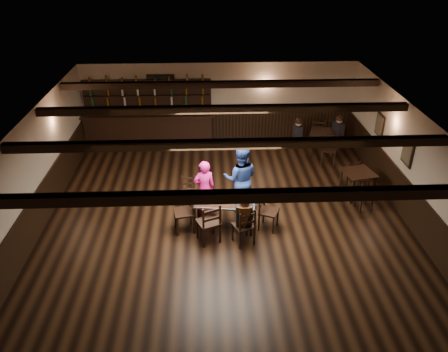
{
  "coord_description": "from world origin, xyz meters",
  "views": [
    {
      "loc": [
        -0.43,
        -8.92,
        6.24
      ],
      "look_at": [
        -0.05,
        0.2,
        1.21
      ],
      "focal_mm": 35.0,
      "sensor_mm": 36.0,
      "label": 1
    }
  ],
  "objects_px": {
    "man_blue": "(241,179)",
    "bar_counter": "(149,125)",
    "dining_table": "(224,204)",
    "cake": "(203,197)",
    "chair_near_left": "(210,221)",
    "chair_near_right": "(245,224)",
    "woman_pink": "(204,188)"
  },
  "relations": [
    {
      "from": "man_blue",
      "to": "bar_counter",
      "type": "bearing_deg",
      "value": -51.03
    },
    {
      "from": "man_blue",
      "to": "bar_counter",
      "type": "relative_size",
      "value": 0.41
    },
    {
      "from": "dining_table",
      "to": "cake",
      "type": "relative_size",
      "value": 4.79
    },
    {
      "from": "cake",
      "to": "chair_near_left",
      "type": "bearing_deg",
      "value": -78.82
    },
    {
      "from": "dining_table",
      "to": "chair_near_left",
      "type": "height_order",
      "value": "chair_near_left"
    },
    {
      "from": "dining_table",
      "to": "man_blue",
      "type": "distance_m",
      "value": 0.93
    },
    {
      "from": "dining_table",
      "to": "chair_near_right",
      "type": "distance_m",
      "value": 0.85
    },
    {
      "from": "chair_near_left",
      "to": "chair_near_right",
      "type": "xyz_separation_m",
      "value": [
        0.8,
        -0.1,
        -0.05
      ]
    },
    {
      "from": "woman_pink",
      "to": "bar_counter",
      "type": "bearing_deg",
      "value": -80.49
    },
    {
      "from": "chair_near_left",
      "to": "man_blue",
      "type": "relative_size",
      "value": 0.57
    },
    {
      "from": "cake",
      "to": "bar_counter",
      "type": "relative_size",
      "value": 0.07
    },
    {
      "from": "woman_pink",
      "to": "man_blue",
      "type": "height_order",
      "value": "man_blue"
    },
    {
      "from": "chair_near_left",
      "to": "cake",
      "type": "distance_m",
      "value": 0.77
    },
    {
      "from": "chair_near_right",
      "to": "man_blue",
      "type": "distance_m",
      "value": 1.54
    },
    {
      "from": "man_blue",
      "to": "bar_counter",
      "type": "distance_m",
      "value": 4.94
    },
    {
      "from": "chair_near_right",
      "to": "bar_counter",
      "type": "xyz_separation_m",
      "value": [
        -2.74,
        5.6,
        0.18
      ]
    },
    {
      "from": "dining_table",
      "to": "cake",
      "type": "bearing_deg",
      "value": 165.84
    },
    {
      "from": "man_blue",
      "to": "cake",
      "type": "bearing_deg",
      "value": 40.43
    },
    {
      "from": "dining_table",
      "to": "woman_pink",
      "type": "bearing_deg",
      "value": 128.2
    },
    {
      "from": "cake",
      "to": "bar_counter",
      "type": "distance_m",
      "value": 5.1
    },
    {
      "from": "chair_near_left",
      "to": "bar_counter",
      "type": "xyz_separation_m",
      "value": [
        -1.95,
        5.5,
        0.13
      ]
    },
    {
      "from": "bar_counter",
      "to": "woman_pink",
      "type": "bearing_deg",
      "value": -66.99
    },
    {
      "from": "chair_near_left",
      "to": "cake",
      "type": "relative_size",
      "value": 3.18
    },
    {
      "from": "dining_table",
      "to": "woman_pink",
      "type": "distance_m",
      "value": 0.76
    },
    {
      "from": "chair_near_right",
      "to": "chair_near_left",
      "type": "bearing_deg",
      "value": 172.79
    },
    {
      "from": "bar_counter",
      "to": "chair_near_left",
      "type": "bearing_deg",
      "value": -70.51
    },
    {
      "from": "chair_near_left",
      "to": "dining_table",
      "type": "bearing_deg",
      "value": 60.51
    },
    {
      "from": "man_blue",
      "to": "cake",
      "type": "height_order",
      "value": "man_blue"
    },
    {
      "from": "cake",
      "to": "man_blue",
      "type": "bearing_deg",
      "value": 35.17
    },
    {
      "from": "woman_pink",
      "to": "cake",
      "type": "height_order",
      "value": "woman_pink"
    },
    {
      "from": "woman_pink",
      "to": "bar_counter",
      "type": "xyz_separation_m",
      "value": [
        -1.83,
        4.3,
        -0.02
      ]
    },
    {
      "from": "chair_near_left",
      "to": "man_blue",
      "type": "distance_m",
      "value": 1.63
    }
  ]
}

